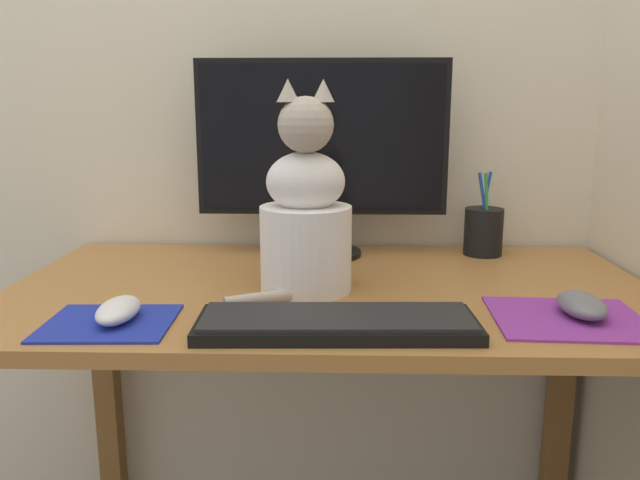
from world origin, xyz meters
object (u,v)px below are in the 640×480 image
monitor (322,149)px  computer_mouse_right (582,305)px  keyboard (337,323)px  computer_mouse_left (118,310)px  pen_cup (483,231)px  cat (306,215)px

monitor → computer_mouse_right: bearing=-44.4°
keyboard → computer_mouse_left: bearing=174.3°
monitor → pen_cup: size_ratio=2.92×
pen_cup → cat: bearing=-142.9°
computer_mouse_left → keyboard: bearing=-3.9°
monitor → keyboard: 0.52m
computer_mouse_right → cat: cat is taller
keyboard → computer_mouse_right: computer_mouse_right is taller
computer_mouse_left → monitor: bearing=56.5°
keyboard → computer_mouse_left: 0.33m
monitor → pen_cup: (0.35, 0.02, -0.18)m
monitor → cat: 0.28m
computer_mouse_left → cat: size_ratio=0.31×
computer_mouse_right → keyboard: bearing=-170.0°
cat → keyboard: bearing=-81.0°
computer_mouse_left → pen_cup: pen_cup is taller
computer_mouse_left → computer_mouse_right: (0.70, 0.04, 0.00)m
monitor → cat: (-0.02, -0.27, -0.10)m
monitor → keyboard: bearing=-85.9°
monitor → computer_mouse_right: (0.41, -0.40, -0.21)m
monitor → cat: bearing=-94.6°
computer_mouse_left → pen_cup: size_ratio=0.61×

